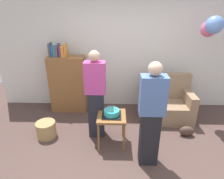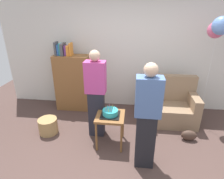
# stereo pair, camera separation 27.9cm
# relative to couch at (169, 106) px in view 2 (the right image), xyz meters

# --- Properties ---
(ground_plane) EXTENTS (8.00, 8.00, 0.00)m
(ground_plane) POSITION_rel_couch_xyz_m (-0.90, -1.38, -0.34)
(ground_plane) COLOR #4C3833
(wall_back) EXTENTS (6.00, 0.10, 2.70)m
(wall_back) POSITION_rel_couch_xyz_m (-0.90, 0.67, 1.01)
(wall_back) COLOR silver
(wall_back) RESTS_ON ground_plane
(couch) EXTENTS (1.10, 0.70, 0.96)m
(couch) POSITION_rel_couch_xyz_m (0.00, 0.00, 0.00)
(couch) COLOR #8C7054
(couch) RESTS_ON ground_plane
(bookshelf) EXTENTS (0.80, 0.36, 1.59)m
(bookshelf) POSITION_rel_couch_xyz_m (-2.17, 0.31, 0.34)
(bookshelf) COLOR brown
(bookshelf) RESTS_ON ground_plane
(side_table) EXTENTS (0.48, 0.48, 0.58)m
(side_table) POSITION_rel_couch_xyz_m (-1.14, -0.92, 0.15)
(side_table) COLOR brown
(side_table) RESTS_ON ground_plane
(birthday_cake) EXTENTS (0.32, 0.32, 0.17)m
(birthday_cake) POSITION_rel_couch_xyz_m (-1.14, -0.92, 0.29)
(birthday_cake) COLOR black
(birthday_cake) RESTS_ON side_table
(person_blowing_candles) EXTENTS (0.36, 0.22, 1.63)m
(person_blowing_candles) POSITION_rel_couch_xyz_m (-1.43, -0.66, 0.49)
(person_blowing_candles) COLOR #23232D
(person_blowing_candles) RESTS_ON ground_plane
(person_holding_cake) EXTENTS (0.36, 0.22, 1.63)m
(person_holding_cake) POSITION_rel_couch_xyz_m (-0.56, -1.35, 0.49)
(person_holding_cake) COLOR black
(person_holding_cake) RESTS_ON ground_plane
(wicker_basket) EXTENTS (0.36, 0.36, 0.30)m
(wicker_basket) POSITION_rel_couch_xyz_m (-2.38, -0.75, -0.19)
(wicker_basket) COLOR #A88451
(wicker_basket) RESTS_ON ground_plane
(handbag) EXTENTS (0.28, 0.14, 0.20)m
(handbag) POSITION_rel_couch_xyz_m (0.29, -0.66, -0.24)
(handbag) COLOR #473328
(handbag) RESTS_ON ground_plane
(balloon_bunch) EXTENTS (0.32, 0.46, 2.14)m
(balloon_bunch) POSITION_rel_couch_xyz_m (0.65, -0.07, 1.60)
(balloon_bunch) COLOR silver
(balloon_bunch) RESTS_ON ground_plane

